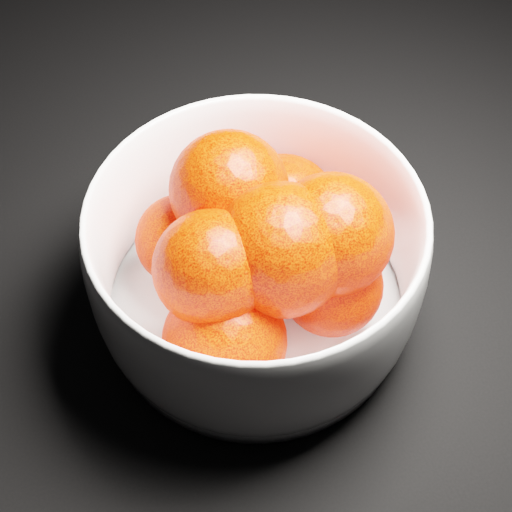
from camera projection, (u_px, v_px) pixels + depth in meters
name	position (u px, v px, depth m)	size (l,w,h in m)	color
bowl	(256.00, 261.00, 0.53)	(0.25, 0.25, 0.12)	white
orange_pile	(263.00, 249.00, 0.52)	(0.18, 0.19, 0.14)	#F71E04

